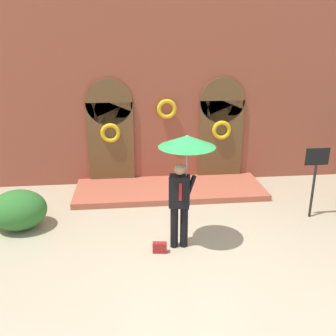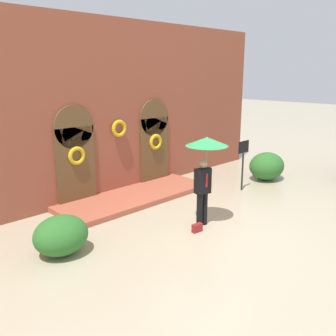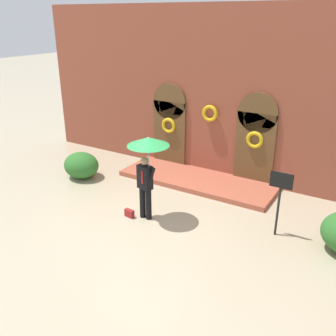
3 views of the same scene
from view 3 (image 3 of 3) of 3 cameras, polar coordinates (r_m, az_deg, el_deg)
name	(u,v)px [view 3 (image 3 of 3)]	position (r m, az deg, el deg)	size (l,w,h in m)	color
ground_plane	(146,222)	(10.31, -3.41, -8.18)	(80.00, 80.00, 0.00)	tan
building_facade	(214,97)	(12.77, 7.10, 10.62)	(14.00, 2.30, 5.60)	brown
person_with_umbrella	(147,154)	(9.65, -3.16, 2.19)	(1.10, 1.10, 2.36)	black
handbag	(129,213)	(10.53, -5.90, -6.88)	(0.28, 0.12, 0.22)	maroon
sign_post	(280,194)	(9.59, 16.68, -3.77)	(0.56, 0.06, 1.72)	black
shrub_left	(81,165)	(13.16, -13.07, 0.41)	(1.24, 1.09, 0.89)	#2D6B28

